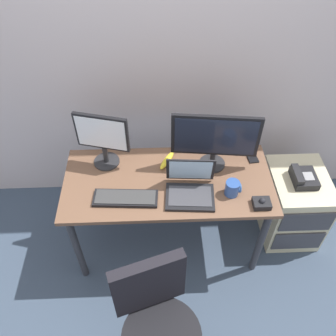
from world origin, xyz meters
TOP-DOWN VIEW (x-y plane):
  - ground_plane at (0.00, 0.00)m, footprint 8.00×8.00m
  - back_wall at (0.00, 0.67)m, footprint 6.00×0.10m
  - desk at (0.00, 0.00)m, footprint 1.40×0.64m
  - file_cabinet at (0.99, 0.11)m, footprint 0.42×0.53m
  - desk_phone at (0.98, 0.09)m, footprint 0.17×0.20m
  - office_chair at (-0.09, -0.86)m, footprint 0.52×0.54m
  - monitor_main at (0.31, 0.14)m, footprint 0.57×0.18m
  - monitor_side at (-0.42, 0.19)m, footprint 0.35×0.18m
  - keyboard at (-0.28, -0.15)m, footprint 0.42×0.16m
  - laptop at (0.14, -0.11)m, footprint 0.33×0.29m
  - trackball_mouse at (0.58, -0.23)m, footprint 0.11×0.09m
  - coffee_mug at (0.41, -0.13)m, footprint 0.10×0.09m
  - cell_phone at (0.61, 0.21)m, footprint 0.08×0.15m
  - banana at (0.00, 0.17)m, footprint 0.13×0.19m

SIDE VIEW (x-z plane):
  - ground_plane at x=0.00m, z-range 0.00..0.00m
  - file_cabinet at x=0.99m, z-range 0.00..0.60m
  - office_chair at x=-0.09m, z-range -0.04..0.92m
  - desk_phone at x=0.98m, z-range 0.58..0.68m
  - desk at x=0.00m, z-range 0.28..1.03m
  - cell_phone at x=0.61m, z-range 0.75..0.76m
  - keyboard at x=-0.28m, z-range 0.75..0.78m
  - banana at x=0.00m, z-range 0.75..0.79m
  - trackball_mouse at x=0.58m, z-range 0.74..0.81m
  - coffee_mug at x=0.41m, z-range 0.75..0.85m
  - laptop at x=0.14m, z-range 0.69..0.92m
  - monitor_side at x=-0.42m, z-range 0.78..1.19m
  - monitor_main at x=0.31m, z-range 0.78..1.20m
  - back_wall at x=0.00m, z-range 0.00..2.80m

